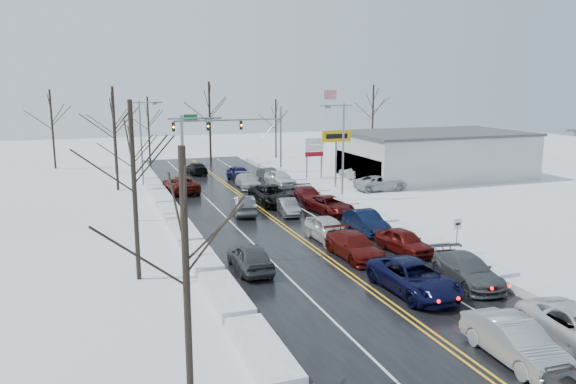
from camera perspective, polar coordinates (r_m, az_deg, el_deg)
name	(u,v)px	position (r m, az deg, el deg)	size (l,w,h in m)	color
ground	(294,234)	(41.02, 0.62, -4.30)	(160.00, 160.00, 0.00)	white
road_surface	(285,227)	(42.84, -0.30, -3.63)	(14.00, 84.00, 0.01)	black
snow_bank_left	(185,237)	(41.06, -10.40, -4.47)	(1.68, 72.00, 0.52)	silver
snow_bank_right	(374,220)	(45.82, 8.72, -2.78)	(1.68, 72.00, 0.52)	silver
traffic_signal_mast	(241,128)	(67.53, -4.83, 6.46)	(13.28, 0.39, 8.00)	slate
tires_plus_sign	(336,140)	(58.64, 4.92, 5.28)	(3.20, 0.34, 6.00)	slate
used_vehicles_sign	(314,150)	(64.30, 2.68, 4.32)	(2.20, 0.22, 4.65)	slate
speed_limit_sign	(457,229)	(37.55, 16.82, -3.67)	(0.55, 0.09, 2.35)	slate
flagpole	(325,121)	(73.21, 3.74, 7.19)	(1.87, 1.20, 10.00)	silver
dealership_building	(435,155)	(67.23, 14.71, 3.70)	(20.40, 12.40, 5.30)	#BABAB4
streetlight_ne	(341,144)	(52.27, 5.43, 4.92)	(3.20, 0.25, 9.00)	slate
streetlight_sw	(187,177)	(34.01, -10.23, 1.47)	(3.20, 0.25, 9.00)	slate
streetlight_nw	(143,136)	(61.61, -14.53, 5.55)	(3.20, 0.25, 9.00)	slate
tree_left_a	(185,232)	(17.93, -10.46, -3.98)	(3.60, 3.60, 9.00)	#2D231C
tree_left_b	(133,156)	(31.44, -15.51, 3.55)	(4.00, 4.00, 10.00)	#2D231C
tree_left_c	(133,147)	(45.50, -15.50, 4.44)	(3.40, 3.40, 8.50)	#2D231C
tree_left_d	(114,118)	(59.28, -17.26, 7.16)	(4.20, 4.20, 10.50)	#2D231C
tree_left_e	(113,118)	(71.31, -17.34, 7.18)	(3.80, 3.80, 9.50)	#2D231C
tree_far_a	(51,114)	(77.35, -22.92, 7.34)	(4.00, 4.00, 10.00)	#2D231C
tree_far_b	(148,117)	(78.63, -14.03, 7.41)	(3.60, 3.60, 9.00)	#2D231C
tree_far_c	(209,106)	(77.78, -7.99, 8.63)	(4.40, 4.40, 11.00)	#2D231C
tree_far_d	(276,117)	(81.89, -1.24, 7.63)	(3.40, 3.40, 8.50)	#2D231C
tree_far_e	(373,106)	(88.59, 8.64, 8.67)	(4.20, 4.20, 10.50)	#2D231C
queued_car_1	(513,360)	(25.02, 21.91, -15.57)	(1.75, 5.02, 1.66)	#9A9CA1
queued_car_2	(413,293)	(30.71, 12.63, -9.96)	(2.79, 6.05, 1.68)	black
queued_car_3	(354,258)	(35.93, 6.70, -6.63)	(2.18, 5.36, 1.56)	#4D0D0A
queued_car_4	(328,241)	(39.38, 4.10, -4.99)	(2.00, 4.98, 1.70)	silver
queued_car_5	(288,215)	(46.97, 0.00, -2.31)	(1.40, 4.02, 1.32)	#45474A
queued_car_6	(272,204)	(51.00, -1.65, -1.24)	(2.85, 6.18, 1.72)	black
queued_car_7	(248,188)	(59.00, -4.13, 0.43)	(2.03, 5.00, 1.45)	#A7AAAF
queued_car_8	(240,181)	(63.05, -4.94, 1.11)	(1.97, 4.91, 1.67)	black
queued_car_11	(466,284)	(32.79, 17.68, -8.85)	(2.19, 5.40, 1.57)	#45474A
queued_car_12	(404,253)	(37.41, 11.66, -6.06)	(1.84, 4.57, 1.56)	#4F0C0A
queued_car_13	(366,232)	(41.95, 7.91, -4.06)	(1.69, 4.85, 1.60)	black
queued_car_14	(330,214)	(47.43, 4.27, -2.21)	(2.44, 5.28, 1.47)	#430909
queued_car_15	(308,202)	(51.89, 2.09, -1.03)	(1.95, 4.79, 1.39)	#45090C
queued_car_16	(280,186)	(59.69, -0.82, 0.58)	(2.02, 5.02, 1.71)	silver
queued_car_17	(269,180)	(63.44, -1.92, 1.21)	(1.45, 4.15, 1.37)	#3D3F42
oncoming_car_0	(244,214)	(47.27, -4.53, -2.26)	(1.67, 4.78, 1.57)	#434548
oncoming_car_1	(181,192)	(57.47, -10.82, -0.03)	(2.77, 6.00, 1.67)	#451009
oncoming_car_2	(196,174)	(68.64, -9.30, 1.82)	(1.97, 4.84, 1.40)	black
oncoming_car_3	(250,270)	(33.42, -3.84, -7.95)	(1.94, 4.83, 1.64)	#3A3C3F
parked_car_0	(381,190)	(58.29, 9.39, 0.18)	(2.54, 5.51, 1.53)	#BABABC
parked_car_1	(396,186)	(61.24, 10.87, 0.65)	(2.22, 5.47, 1.59)	#414447
parked_car_2	(352,178)	(65.40, 6.56, 1.44)	(2.01, 4.99, 1.70)	white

